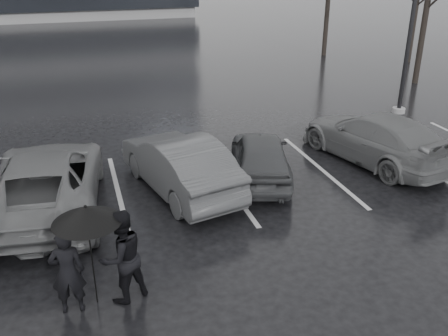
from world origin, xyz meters
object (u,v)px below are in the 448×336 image
(car_west_a, at_px, (179,164))
(pedestrian_left, at_px, (68,272))
(car_main, at_px, (260,156))
(pedestrian_right, at_px, (122,257))
(lamp_post, at_px, (414,3))
(car_west_b, at_px, (46,181))
(car_east, at_px, (375,138))

(car_west_a, bearing_deg, pedestrian_left, 42.13)
(car_main, distance_m, pedestrian_right, 5.75)
(car_main, bearing_deg, car_west_a, 18.87)
(car_main, bearing_deg, pedestrian_left, 55.88)
(pedestrian_right, xyz_separation_m, lamp_post, (11.10, 7.89, 3.05))
(car_west_b, bearing_deg, lamp_post, -156.16)
(car_main, distance_m, car_east, 3.57)
(car_main, distance_m, car_west_a, 2.22)
(car_main, xyz_separation_m, pedestrian_right, (-4.08, -4.04, 0.24))
(pedestrian_left, distance_m, pedestrian_right, 0.91)
(car_main, xyz_separation_m, car_east, (3.57, 0.14, 0.07))
(car_west_a, bearing_deg, car_west_b, -11.33)
(pedestrian_left, xyz_separation_m, pedestrian_right, (0.90, 0.06, 0.08))
(car_west_b, relative_size, car_east, 1.09)
(car_west_a, xyz_separation_m, car_east, (5.78, 0.24, -0.02))
(pedestrian_left, bearing_deg, car_west_a, -119.81)
(car_east, xyz_separation_m, pedestrian_right, (-7.65, -4.19, 0.16))
(car_west_a, bearing_deg, lamp_post, -170.13)
(lamp_post, bearing_deg, car_west_a, -156.88)
(pedestrian_right, bearing_deg, lamp_post, -169.76)
(car_west_b, relative_size, lamp_post, 0.61)
(car_east, xyz_separation_m, lamp_post, (3.45, 3.70, 3.22))
(car_main, height_order, car_west_a, car_west_a)
(car_west_a, height_order, lamp_post, lamp_post)
(car_west_b, bearing_deg, car_east, -172.00)
(car_main, distance_m, pedestrian_left, 6.46)
(lamp_post, bearing_deg, car_west_b, -161.94)
(car_west_b, xyz_separation_m, lamp_post, (12.43, 4.05, 3.19))
(car_east, bearing_deg, lamp_post, -146.70)
(car_west_b, bearing_deg, pedestrian_left, 101.96)
(car_main, relative_size, pedestrian_right, 2.13)
(car_west_a, distance_m, lamp_post, 10.54)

